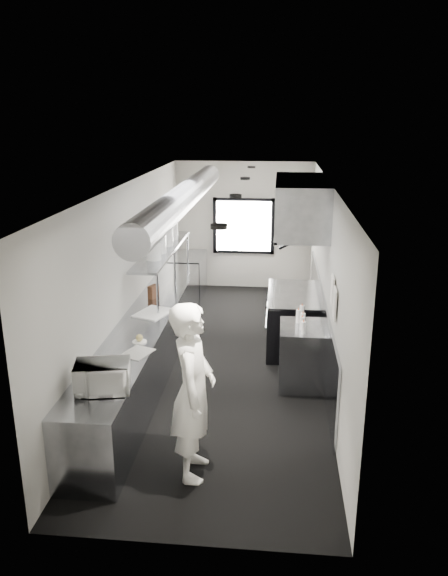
% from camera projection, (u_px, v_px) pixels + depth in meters
% --- Properties ---
extents(floor, '(3.00, 8.00, 0.01)m').
position_uv_depth(floor, '(227.00, 360.00, 8.89)').
color(floor, black).
rests_on(floor, ground).
extents(ceiling, '(3.00, 8.00, 0.01)m').
position_uv_depth(ceiling, '(227.00, 184.00, 8.04)').
color(ceiling, silver).
rests_on(ceiling, wall_back).
extents(wall_back, '(3.00, 0.02, 2.80)m').
position_uv_depth(wall_back, '(244.00, 226.00, 12.26)').
color(wall_back, '#B2B0A9').
rests_on(wall_back, floor).
extents(wall_front, '(3.00, 0.02, 2.80)m').
position_uv_depth(wall_front, '(183.00, 410.00, 4.67)').
color(wall_front, '#B2B0A9').
rests_on(wall_front, floor).
extents(wall_left, '(0.02, 8.00, 2.80)m').
position_uv_depth(wall_left, '(131.00, 274.00, 8.60)').
color(wall_left, '#B2B0A9').
rests_on(wall_left, floor).
extents(wall_right, '(0.02, 8.00, 2.80)m').
position_uv_depth(wall_right, '(327.00, 279.00, 8.32)').
color(wall_right, '#B2B0A9').
rests_on(wall_right, floor).
extents(wall_cladding, '(0.03, 5.50, 1.10)m').
position_uv_depth(wall_cladding, '(321.00, 325.00, 8.87)').
color(wall_cladding, gray).
rests_on(wall_cladding, wall_right).
extents(hvac_duct, '(0.40, 6.40, 0.40)m').
position_uv_depth(hvac_duct, '(184.00, 197.00, 8.56)').
color(hvac_duct, '#95979E').
rests_on(hvac_duct, ceiling).
extents(service_window, '(1.36, 0.05, 1.25)m').
position_uv_depth(service_window, '(244.00, 226.00, 12.23)').
color(service_window, white).
rests_on(service_window, wall_back).
extents(exhaust_hood, '(0.81, 2.20, 0.88)m').
position_uv_depth(exhaust_hood, '(301.00, 206.00, 8.73)').
color(exhaust_hood, gray).
rests_on(exhaust_hood, ceiling).
extents(prep_counter, '(0.70, 6.00, 0.90)m').
position_uv_depth(prep_counter, '(148.00, 344.00, 8.38)').
color(prep_counter, gray).
rests_on(prep_counter, floor).
extents(pass_shelf, '(0.45, 3.00, 0.68)m').
position_uv_depth(pass_shelf, '(163.00, 251.00, 9.48)').
color(pass_shelf, gray).
rests_on(pass_shelf, prep_counter).
extents(range, '(0.88, 1.60, 0.94)m').
position_uv_depth(range, '(292.00, 320.00, 9.31)').
color(range, black).
rests_on(range, floor).
extents(bottle_station, '(0.65, 0.80, 0.90)m').
position_uv_depth(bottle_station, '(302.00, 356.00, 7.98)').
color(bottle_station, gray).
rests_on(bottle_station, floor).
extents(far_work_table, '(0.70, 1.20, 0.90)m').
position_uv_depth(far_work_table, '(187.00, 276.00, 11.89)').
color(far_work_table, gray).
rests_on(far_work_table, floor).
extents(notice_sheet_a, '(0.02, 0.28, 0.38)m').
position_uv_depth(notice_sheet_a, '(332.00, 291.00, 7.13)').
color(notice_sheet_a, white).
rests_on(notice_sheet_a, wall_right).
extents(notice_sheet_b, '(0.02, 0.28, 0.38)m').
position_uv_depth(notice_sheet_b, '(335.00, 303.00, 6.81)').
color(notice_sheet_b, white).
rests_on(notice_sheet_b, wall_right).
extents(line_cook, '(0.49, 0.73, 1.97)m').
position_uv_depth(line_cook, '(193.00, 391.00, 5.85)').
color(line_cook, white).
rests_on(line_cook, floor).
extents(microwave, '(0.61, 0.51, 0.32)m').
position_uv_depth(microwave, '(102.00, 377.00, 5.99)').
color(microwave, white).
rests_on(microwave, prep_counter).
extents(deli_tub_a, '(0.21, 0.21, 0.11)m').
position_uv_depth(deli_tub_a, '(91.00, 372.00, 6.34)').
color(deli_tub_a, '#AAB7A8').
rests_on(deli_tub_a, prep_counter).
extents(deli_tub_b, '(0.18, 0.18, 0.11)m').
position_uv_depth(deli_tub_b, '(95.00, 375.00, 6.29)').
color(deli_tub_b, '#AAB7A8').
rests_on(deli_tub_b, prep_counter).
extents(newspaper, '(0.43, 0.47, 0.01)m').
position_uv_depth(newspaper, '(137.00, 353.00, 6.98)').
color(newspaper, white).
rests_on(newspaper, prep_counter).
extents(small_plate, '(0.25, 0.25, 0.02)m').
position_uv_depth(small_plate, '(140.00, 342.00, 7.31)').
color(small_plate, white).
rests_on(small_plate, prep_counter).
extents(pastry, '(0.09, 0.09, 0.09)m').
position_uv_depth(pastry, '(139.00, 338.00, 7.29)').
color(pastry, tan).
rests_on(pastry, small_plate).
extents(cutting_board, '(0.59, 0.67, 0.02)m').
position_uv_depth(cutting_board, '(153.00, 313.00, 8.36)').
color(cutting_board, white).
rests_on(cutting_board, prep_counter).
extents(knife_block, '(0.16, 0.21, 0.21)m').
position_uv_depth(knife_block, '(153.00, 292.00, 9.03)').
color(knife_block, brown).
rests_on(knife_block, prep_counter).
extents(plate_stack_a, '(0.29, 0.29, 0.28)m').
position_uv_depth(plate_stack_a, '(154.00, 251.00, 8.72)').
color(plate_stack_a, white).
rests_on(plate_stack_a, pass_shelf).
extents(plate_stack_b, '(0.29, 0.29, 0.34)m').
position_uv_depth(plate_stack_b, '(158.00, 243.00, 9.13)').
color(plate_stack_b, white).
rests_on(plate_stack_b, pass_shelf).
extents(plate_stack_c, '(0.27, 0.27, 0.34)m').
position_uv_depth(plate_stack_c, '(166.00, 236.00, 9.64)').
color(plate_stack_c, white).
rests_on(plate_stack_c, pass_shelf).
extents(plate_stack_d, '(0.31, 0.31, 0.36)m').
position_uv_depth(plate_stack_d, '(172.00, 230.00, 10.12)').
color(plate_stack_d, white).
rests_on(plate_stack_d, pass_shelf).
extents(squeeze_bottle_a, '(0.08, 0.08, 0.18)m').
position_uv_depth(squeeze_bottle_a, '(303.00, 328.00, 7.56)').
color(squeeze_bottle_a, white).
rests_on(squeeze_bottle_a, bottle_station).
extents(squeeze_bottle_b, '(0.07, 0.07, 0.19)m').
position_uv_depth(squeeze_bottle_b, '(302.00, 323.00, 7.71)').
color(squeeze_bottle_b, white).
rests_on(squeeze_bottle_b, bottle_station).
extents(squeeze_bottle_c, '(0.07, 0.07, 0.20)m').
position_uv_depth(squeeze_bottle_c, '(303.00, 320.00, 7.82)').
color(squeeze_bottle_c, white).
rests_on(squeeze_bottle_c, bottle_station).
extents(squeeze_bottle_d, '(0.07, 0.07, 0.19)m').
position_uv_depth(squeeze_bottle_d, '(298.00, 316.00, 7.96)').
color(squeeze_bottle_d, white).
rests_on(squeeze_bottle_d, bottle_station).
extents(squeeze_bottle_e, '(0.08, 0.08, 0.20)m').
position_uv_depth(squeeze_bottle_e, '(302.00, 312.00, 8.13)').
color(squeeze_bottle_e, white).
rests_on(squeeze_bottle_e, bottle_station).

